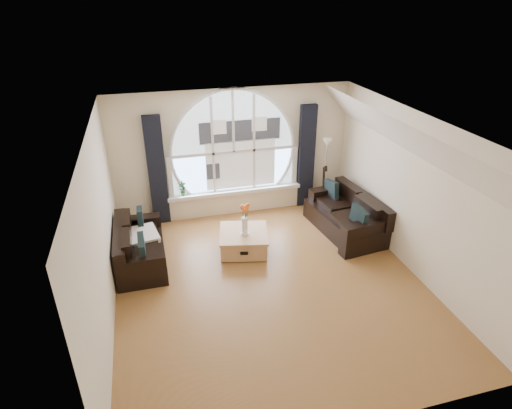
# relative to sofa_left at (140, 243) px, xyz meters

# --- Properties ---
(ground) EXTENTS (5.00, 5.50, 0.01)m
(ground) POSITION_rel_sofa_left_xyz_m (2.06, -1.19, -0.40)
(ground) COLOR brown
(ground) RESTS_ON ground
(ceiling) EXTENTS (5.00, 5.50, 0.01)m
(ceiling) POSITION_rel_sofa_left_xyz_m (2.06, -1.19, 2.30)
(ceiling) COLOR silver
(ceiling) RESTS_ON ground
(wall_back) EXTENTS (5.00, 0.01, 2.70)m
(wall_back) POSITION_rel_sofa_left_xyz_m (2.06, 1.56, 0.95)
(wall_back) COLOR beige
(wall_back) RESTS_ON ground
(wall_front) EXTENTS (5.00, 0.01, 2.70)m
(wall_front) POSITION_rel_sofa_left_xyz_m (2.06, -3.94, 0.95)
(wall_front) COLOR beige
(wall_front) RESTS_ON ground
(wall_left) EXTENTS (0.01, 5.50, 2.70)m
(wall_left) POSITION_rel_sofa_left_xyz_m (-0.44, -1.19, 0.95)
(wall_left) COLOR beige
(wall_left) RESTS_ON ground
(wall_right) EXTENTS (0.01, 5.50, 2.70)m
(wall_right) POSITION_rel_sofa_left_xyz_m (4.56, -1.19, 0.95)
(wall_right) COLOR beige
(wall_right) RESTS_ON ground
(attic_slope) EXTENTS (0.92, 5.50, 0.72)m
(attic_slope) POSITION_rel_sofa_left_xyz_m (4.26, -1.19, 1.95)
(attic_slope) COLOR silver
(attic_slope) RESTS_ON ground
(arched_window) EXTENTS (2.60, 0.06, 2.15)m
(arched_window) POSITION_rel_sofa_left_xyz_m (2.06, 1.53, 1.23)
(arched_window) COLOR silver
(arched_window) RESTS_ON wall_back
(window_sill) EXTENTS (2.90, 0.22, 0.08)m
(window_sill) POSITION_rel_sofa_left_xyz_m (2.06, 1.46, 0.11)
(window_sill) COLOR white
(window_sill) RESTS_ON wall_back
(window_frame) EXTENTS (2.76, 0.08, 2.15)m
(window_frame) POSITION_rel_sofa_left_xyz_m (2.06, 1.50, 1.23)
(window_frame) COLOR white
(window_frame) RESTS_ON wall_back
(neighbor_house) EXTENTS (1.70, 0.02, 1.50)m
(neighbor_house) POSITION_rel_sofa_left_xyz_m (2.21, 1.51, 1.10)
(neighbor_house) COLOR silver
(neighbor_house) RESTS_ON wall_back
(curtain_left) EXTENTS (0.35, 0.12, 2.30)m
(curtain_left) POSITION_rel_sofa_left_xyz_m (0.46, 1.44, 0.75)
(curtain_left) COLOR black
(curtain_left) RESTS_ON ground
(curtain_right) EXTENTS (0.35, 0.12, 2.30)m
(curtain_right) POSITION_rel_sofa_left_xyz_m (3.66, 1.44, 0.75)
(curtain_right) COLOR black
(curtain_right) RESTS_ON ground
(sofa_left) EXTENTS (0.83, 1.64, 0.73)m
(sofa_left) POSITION_rel_sofa_left_xyz_m (0.00, 0.00, 0.00)
(sofa_left) COLOR black
(sofa_left) RESTS_ON ground
(sofa_right) EXTENTS (1.13, 1.92, 0.81)m
(sofa_right) POSITION_rel_sofa_left_xyz_m (4.01, 0.08, 0.00)
(sofa_right) COLOR black
(sofa_right) RESTS_ON ground
(coffee_chest) EXTENTS (1.05, 1.05, 0.43)m
(coffee_chest) POSITION_rel_sofa_left_xyz_m (1.87, -0.09, -0.18)
(coffee_chest) COLOR tan
(coffee_chest) RESTS_ON ground
(throw_blanket) EXTENTS (0.65, 0.65, 0.10)m
(throw_blanket) POSITION_rel_sofa_left_xyz_m (0.04, 0.11, 0.10)
(throw_blanket) COLOR silver
(throw_blanket) RESTS_ON sofa_left
(vase_flowers) EXTENTS (0.24, 0.24, 0.70)m
(vase_flowers) POSITION_rel_sofa_left_xyz_m (1.88, -0.15, 0.38)
(vase_flowers) COLOR white
(vase_flowers) RESTS_ON coffee_chest
(floor_lamp) EXTENTS (0.24, 0.24, 1.60)m
(floor_lamp) POSITION_rel_sofa_left_xyz_m (4.02, 1.22, 0.40)
(floor_lamp) COLOR #B2B2B2
(floor_lamp) RESTS_ON ground
(guitar) EXTENTS (0.40, 0.30, 1.06)m
(guitar) POSITION_rel_sofa_left_xyz_m (3.96, 1.15, 0.13)
(guitar) COLOR #9A612B
(guitar) RESTS_ON ground
(potted_plant) EXTENTS (0.17, 0.12, 0.32)m
(potted_plant) POSITION_rel_sofa_left_xyz_m (0.93, 1.46, 0.31)
(potted_plant) COLOR #1E6023
(potted_plant) RESTS_ON window_sill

